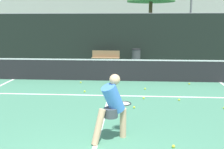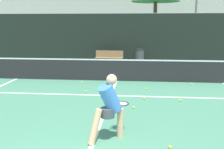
{
  "view_description": "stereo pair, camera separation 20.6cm",
  "coord_description": "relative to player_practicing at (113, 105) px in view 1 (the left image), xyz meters",
  "views": [
    {
      "loc": [
        0.69,
        -3.39,
        2.46
      ],
      "look_at": [
        0.15,
        4.3,
        0.95
      ],
      "focal_mm": 42.0,
      "sensor_mm": 36.0,
      "label": 1
    },
    {
      "loc": [
        0.9,
        -3.37,
        2.46
      ],
      "look_at": [
        0.15,
        4.3,
        0.95
      ],
      "focal_mm": 42.0,
      "sensor_mm": 36.0,
      "label": 2
    }
  ],
  "objects": [
    {
      "name": "court_service_line",
      "position": [
        -0.33,
        3.48,
        -0.77
      ],
      "size": [
        8.25,
        0.1,
        0.01
      ],
      "primitive_type": "cube",
      "color": "white",
      "rests_on": "ground"
    },
    {
      "name": "tennis_ball_scattered_1",
      "position": [
        0.49,
        2.15,
        -0.74
      ],
      "size": [
        0.07,
        0.07,
        0.07
      ],
      "primitive_type": "sphere",
      "color": "#D1E033",
      "rests_on": "ground"
    },
    {
      "name": "tennis_ball_scattered_6",
      "position": [
        -1.69,
        5.29,
        -0.74
      ],
      "size": [
        0.07,
        0.07,
        0.07
      ],
      "primitive_type": "sphere",
      "color": "#D1E033",
      "rests_on": "ground"
    },
    {
      "name": "fence_back",
      "position": [
        -0.33,
        10.95,
        0.75
      ],
      "size": [
        24.0,
        0.06,
        3.07
      ],
      "color": "black",
      "rests_on": "ground"
    },
    {
      "name": "trash_bin",
      "position": [
        0.7,
        10.3,
        -0.29
      ],
      "size": [
        0.54,
        0.54,
        0.97
      ],
      "color": "#3F3F42",
      "rests_on": "ground"
    },
    {
      "name": "tennis_ball_scattered_3",
      "position": [
        2.77,
        5.37,
        -0.74
      ],
      "size": [
        0.07,
        0.07,
        0.07
      ],
      "primitive_type": "sphere",
      "color": "#D1E033",
      "rests_on": "ground"
    },
    {
      "name": "tennis_ball_scattered_0",
      "position": [
        3.12,
        2.28,
        -0.74
      ],
      "size": [
        0.07,
        0.07,
        0.07
      ],
      "primitive_type": "sphere",
      "color": "#D1E033",
      "rests_on": "ground"
    },
    {
      "name": "player_practicing",
      "position": [
        0.0,
        0.0,
        0.0
      ],
      "size": [
        0.91,
        1.08,
        1.44
      ],
      "rotation": [
        0.0,
        0.0,
        0.65
      ],
      "color": "#DBAD84",
      "rests_on": "ground"
    },
    {
      "name": "court_center_mark",
      "position": [
        -0.33,
        2.21,
        -0.77
      ],
      "size": [
        0.1,
        7.33,
        0.01
      ],
      "primitive_type": "cube",
      "color": "white",
      "rests_on": "ground"
    },
    {
      "name": "courtside_bench",
      "position": [
        -1.11,
        10.21,
        -0.3
      ],
      "size": [
        1.66,
        0.45,
        0.86
      ],
      "rotation": [
        0.0,
        0.0,
        -0.04
      ],
      "color": "olive",
      "rests_on": "ground"
    },
    {
      "name": "building_far",
      "position": [
        -0.33,
        28.53,
        1.98
      ],
      "size": [
        36.0,
        2.4,
        5.51
      ],
      "primitive_type": "cube",
      "color": "#B2ADA3",
      "rests_on": "ground"
    },
    {
      "name": "tennis_ball_scattered_2",
      "position": [
        0.82,
        3.15,
        -0.74
      ],
      "size": [
        0.07,
        0.07,
        0.07
      ],
      "primitive_type": "sphere",
      "color": "#D1E033",
      "rests_on": "ground"
    },
    {
      "name": "tennis_ball_scattered_7",
      "position": [
        1.95,
        3.02,
        -0.74
      ],
      "size": [
        0.07,
        0.07,
        0.07
      ],
      "primitive_type": "sphere",
      "color": "#D1E033",
      "rests_on": "ground"
    },
    {
      "name": "tennis_ball_scattered_4",
      "position": [
        -1.28,
        3.86,
        -0.74
      ],
      "size": [
        0.07,
        0.07,
        0.07
      ],
      "primitive_type": "sphere",
      "color": "#D1E033",
      "rests_on": "ground"
    },
    {
      "name": "tennis_ball_scattered_8",
      "position": [
        1.25,
        -0.29,
        -0.74
      ],
      "size": [
        0.07,
        0.07,
        0.07
      ],
      "primitive_type": "sphere",
      "color": "#D1E033",
      "rests_on": "ground"
    },
    {
      "name": "tennis_ball_scattered_5",
      "position": [
        0.93,
        4.42,
        -0.74
      ],
      "size": [
        0.07,
        0.07,
        0.07
      ],
      "primitive_type": "sphere",
      "color": "#D1E033",
      "rests_on": "ground"
    },
    {
      "name": "parked_car",
      "position": [
        4.3,
        14.23,
        -0.2
      ],
      "size": [
        1.75,
        4.63,
        1.35
      ],
      "color": "black",
      "rests_on": "ground"
    },
    {
      "name": "net",
      "position": [
        -0.33,
        5.87,
        -0.26
      ],
      "size": [
        11.09,
        0.09,
        1.07
      ],
      "color": "slate",
      "rests_on": "ground"
    }
  ]
}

